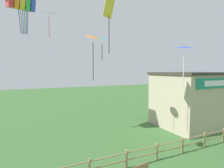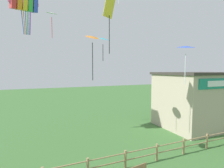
# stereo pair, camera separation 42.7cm
# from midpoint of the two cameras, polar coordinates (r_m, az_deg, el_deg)

# --- Properties ---
(wooden_fence) EXTENTS (18.32, 0.14, 1.10)m
(wooden_fence) POSITION_cam_midpoint_polar(r_m,az_deg,el_deg) (11.20, 5.58, -22.97)
(wooden_fence) COLOR #9E7F56
(wooden_fence) RESTS_ON ground_plane
(seaside_building) EXTENTS (7.78, 5.86, 5.61)m
(seaside_building) POSITION_cam_midpoint_polar(r_m,az_deg,el_deg) (20.30, 26.64, -4.45)
(seaside_building) COLOR #B7A88E
(seaside_building) RESTS_ON ground_plane
(kite_rainbow_parafoil) EXTENTS (2.67, 2.10, 3.43)m
(kite_rainbow_parafoil) POSITION_cam_midpoint_polar(r_m,az_deg,el_deg) (17.34, -26.21, 22.83)
(kite_rainbow_parafoil) COLOR #E54C8C
(kite_blue_delta) EXTENTS (1.67, 1.67, 2.84)m
(kite_blue_delta) POSITION_cam_midpoint_polar(r_m,az_deg,el_deg) (13.83, 23.81, 10.88)
(kite_blue_delta) COLOR blue
(kite_yellow_diamond) EXTENTS (1.02, 0.82, 3.78)m
(kite_yellow_diamond) POSITION_cam_midpoint_polar(r_m,az_deg,el_deg) (12.82, 0.13, 22.26)
(kite_yellow_diamond) COLOR yellow
(kite_cyan_delta) EXTENTS (1.42, 1.41, 1.89)m
(kite_cyan_delta) POSITION_cam_midpoint_polar(r_m,az_deg,el_deg) (13.83, -2.09, 14.48)
(kite_cyan_delta) COLOR #2DB2C6
(kite_orange_delta) EXTENTS (1.01, 0.99, 2.81)m
(kite_orange_delta) POSITION_cam_midpoint_polar(r_m,az_deg,el_deg) (10.85, -5.28, 14.30)
(kite_orange_delta) COLOR orange
(kite_white_delta) EXTENTS (1.38, 1.38, 2.56)m
(kite_white_delta) POSITION_cam_midpoint_polar(r_m,az_deg,el_deg) (19.13, -18.49, 20.98)
(kite_white_delta) COLOR white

